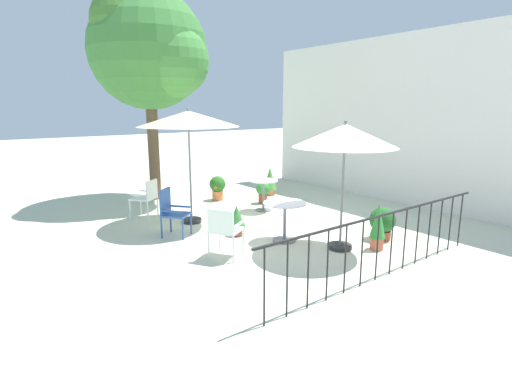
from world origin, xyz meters
TOP-DOWN VIEW (x-y plane):
  - ground_plane at (0.00, 0.00)m, footprint 60.00×60.00m
  - villa_facade at (0.00, 4.55)m, footprint 8.84×0.30m
  - terrace_railing at (3.03, 0.00)m, footprint 0.03×4.99m
  - shade_tree at (-4.06, -0.54)m, footprint 3.25×3.10m
  - patio_umbrella_0 at (-1.39, -0.91)m, footprint 2.20×2.20m
  - patio_umbrella_1 at (1.80, 0.44)m, footprint 1.83×1.83m
  - cafe_table_0 at (0.85, -0.09)m, footprint 0.83×0.83m
  - cafe_table_1 at (-1.21, 1.01)m, footprint 0.72×0.72m
  - patio_chair_0 at (0.90, -1.50)m, footprint 0.66×0.65m
  - patio_chair_1 at (-0.77, -1.68)m, footprint 0.66×0.65m
  - patio_chair_2 at (-2.32, -1.57)m, footprint 0.69×0.69m
  - potted_plant_0 at (-0.01, -0.62)m, footprint 0.37×0.37m
  - potted_plant_1 at (2.23, 0.94)m, footprint 0.28×0.28m
  - potted_plant_2 at (-2.89, 0.71)m, footprint 0.44×0.44m
  - potted_plant_3 at (-1.84, 1.49)m, footprint 0.37×0.37m
  - potted_plant_4 at (-2.52, 2.29)m, footprint 0.41×0.41m
  - potted_plant_5 at (1.93, 1.51)m, footprint 0.51×0.51m

SIDE VIEW (x-z plane):
  - ground_plane at x=0.00m, z-range 0.00..0.00m
  - potted_plant_0 at x=-0.01m, z-range 0.01..0.63m
  - potted_plant_3 at x=-1.84m, z-range 0.05..0.64m
  - potted_plant_5 at x=1.93m, z-range 0.03..0.67m
  - potted_plant_2 at x=-2.89m, z-range 0.05..0.72m
  - potted_plant_4 at x=-2.52m, z-range 0.03..0.85m
  - potted_plant_1 at x=2.23m, z-range 0.02..0.89m
  - patio_chair_2 at x=-2.32m, z-range 0.08..0.99m
  - patio_chair_0 at x=0.90m, z-range 0.09..0.98m
  - patio_chair_1 at x=-0.77m, z-range 0.06..1.02m
  - cafe_table_0 at x=0.85m, z-range 0.16..0.92m
  - cafe_table_1 at x=-1.21m, z-range 0.15..0.93m
  - terrace_railing at x=3.03m, z-range 0.17..1.19m
  - patio_umbrella_1 at x=1.80m, z-range 0.88..3.21m
  - villa_facade at x=0.00m, z-range 0.00..4.39m
  - patio_umbrella_0 at x=-1.39m, z-range 1.01..3.55m
  - shade_tree at x=-4.06m, z-range 1.24..6.80m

